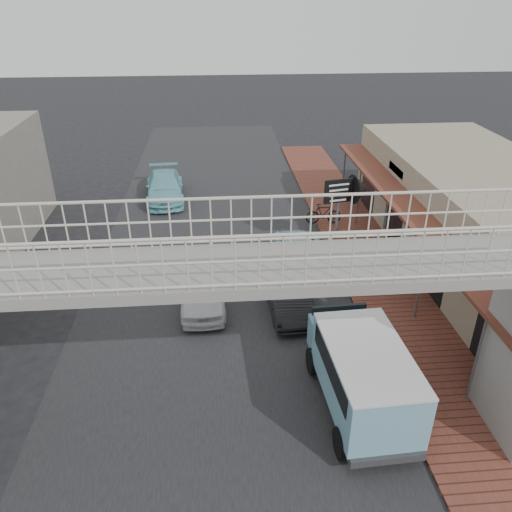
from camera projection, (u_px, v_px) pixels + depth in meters
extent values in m
plane|color=black|center=(218.00, 347.00, 16.16)|extent=(120.00, 120.00, 0.00)
cube|color=black|center=(218.00, 347.00, 16.16)|extent=(10.00, 60.00, 0.01)
cube|color=brown|center=(385.00, 289.00, 19.26)|extent=(3.00, 40.00, 0.10)
cube|color=gray|center=(495.00, 228.00, 19.55)|extent=(6.00, 18.00, 4.00)
cube|color=brown|center=(417.00, 209.00, 18.89)|extent=(1.80, 18.00, 0.12)
cube|color=silver|center=(397.00, 170.00, 21.81)|extent=(0.08, 2.60, 0.90)
cube|color=#B21914|center=(464.00, 233.00, 16.09)|extent=(0.08, 2.20, 0.80)
cube|color=gray|center=(213.00, 271.00, 10.24)|extent=(14.00, 2.00, 0.24)
cube|color=beige|center=(211.00, 222.00, 10.76)|extent=(14.00, 0.08, 1.10)
cube|color=beige|center=(211.00, 265.00, 9.09)|extent=(14.00, 0.08, 1.10)
imported|color=silver|center=(203.00, 288.00, 18.11)|extent=(1.66, 3.97, 1.34)
imported|color=black|center=(287.00, 291.00, 17.95)|extent=(1.61, 4.07, 1.32)
imported|color=#7ABBD5|center=(298.00, 250.00, 20.93)|extent=(2.47, 4.54, 1.21)
imported|color=#7AC7D3|center=(165.00, 187.00, 27.40)|extent=(2.36, 4.97, 1.40)
cylinder|color=black|center=(313.00, 361.00, 14.94)|extent=(0.31, 0.82, 0.80)
cylinder|color=black|center=(371.00, 356.00, 15.15)|extent=(0.31, 0.82, 0.80)
cylinder|color=black|center=(342.00, 443.00, 12.23)|extent=(0.31, 0.82, 0.80)
cylinder|color=black|center=(412.00, 436.00, 12.43)|extent=(0.31, 0.82, 0.80)
cube|color=#73AEC8|center=(366.00, 377.00, 12.94)|extent=(2.13, 3.77, 1.55)
cube|color=#73AEC8|center=(342.00, 335.00, 14.93)|extent=(1.91, 1.12, 1.03)
cube|color=black|center=(367.00, 364.00, 12.74)|extent=(2.14, 3.08, 0.57)
cube|color=silver|center=(369.00, 352.00, 12.56)|extent=(2.15, 3.77, 0.07)
imported|color=black|center=(355.00, 277.00, 19.02)|extent=(1.92, 1.20, 0.95)
imported|color=black|center=(324.00, 214.00, 24.30)|extent=(1.75, 0.50, 1.05)
cylinder|color=#59595B|center=(487.00, 372.00, 13.23)|extent=(0.04, 0.04, 2.35)
cylinder|color=#59595B|center=(508.00, 371.00, 13.27)|extent=(0.04, 0.04, 2.35)
cylinder|color=#59595B|center=(498.00, 386.00, 12.74)|extent=(0.04, 0.04, 2.35)
cylinder|color=#59595B|center=(337.00, 217.00, 21.17)|extent=(0.11, 0.11, 3.27)
cube|color=black|center=(340.00, 191.00, 20.58)|extent=(1.34, 0.34, 1.01)
cone|color=black|center=(361.00, 189.00, 20.83)|extent=(0.92, 1.35, 1.24)
cube|color=white|center=(339.00, 193.00, 20.56)|extent=(0.88, 0.19, 0.68)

